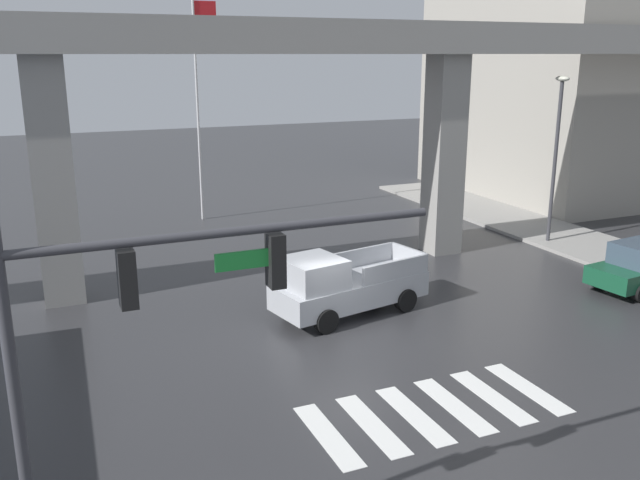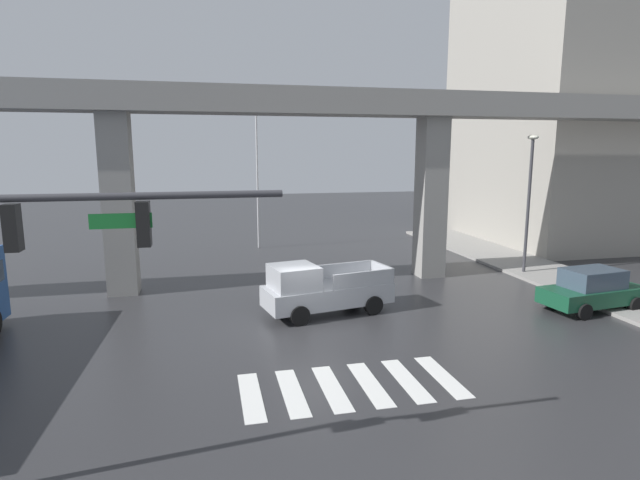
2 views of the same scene
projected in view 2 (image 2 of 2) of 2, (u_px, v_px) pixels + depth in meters
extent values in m
plane|color=#2D2D30|center=(315.00, 330.00, 18.40)|extent=(120.00, 120.00, 0.00)
cube|color=silver|center=(251.00, 396.00, 13.37)|extent=(0.55, 2.80, 0.01)
cube|color=silver|center=(292.00, 392.00, 13.61)|extent=(0.55, 2.80, 0.01)
cube|color=silver|center=(332.00, 388.00, 13.85)|extent=(0.55, 2.80, 0.01)
cube|color=silver|center=(370.00, 384.00, 14.09)|extent=(0.55, 2.80, 0.01)
cube|color=silver|center=(407.00, 380.00, 14.33)|extent=(0.55, 2.80, 0.01)
cube|color=silver|center=(442.00, 376.00, 14.57)|extent=(0.55, 2.80, 0.01)
cube|color=gray|center=(284.00, 101.00, 23.35)|extent=(48.59, 2.12, 1.20)
cube|color=gray|center=(119.00, 205.00, 22.51)|extent=(1.30, 1.30, 8.10)
cube|color=gray|center=(431.00, 198.00, 25.79)|extent=(1.30, 1.30, 8.10)
cube|color=gray|center=(597.00, 291.00, 23.32)|extent=(4.00, 36.00, 0.15)
cube|color=#A8AAAF|center=(328.00, 294.00, 20.21)|extent=(5.37, 2.87, 0.80)
cube|color=#A8AAAF|center=(294.00, 277.00, 19.47)|extent=(2.01, 2.05, 0.90)
cube|color=#3F5160|center=(282.00, 278.00, 19.29)|extent=(0.43, 1.66, 0.77)
cube|color=#A8AAAF|center=(364.00, 279.00, 19.76)|extent=(2.62, 0.62, 0.60)
cube|color=#A8AAAF|center=(344.00, 270.00, 21.33)|extent=(2.62, 0.62, 0.60)
cube|color=#A8AAAF|center=(382.00, 271.00, 21.09)|extent=(0.44, 1.73, 0.60)
cylinder|color=black|center=(300.00, 315.00, 18.83)|extent=(0.80, 0.42, 0.76)
cylinder|color=black|center=(283.00, 302.00, 20.45)|extent=(0.80, 0.42, 0.76)
cylinder|color=black|center=(373.00, 305.00, 20.10)|extent=(0.80, 0.42, 0.76)
cylinder|color=black|center=(352.00, 294.00, 21.72)|extent=(0.80, 0.42, 0.76)
cube|color=#14472D|center=(593.00, 295.00, 20.63)|extent=(4.47, 2.24, 0.64)
cube|color=#384756|center=(593.00, 278.00, 20.48)|extent=(2.39, 1.74, 0.76)
cylinder|color=black|center=(599.00, 294.00, 21.92)|extent=(0.66, 0.31, 0.64)
cylinder|color=black|center=(635.00, 305.00, 20.32)|extent=(0.66, 0.31, 0.64)
cylinder|color=black|center=(550.00, 300.00, 21.05)|extent=(0.66, 0.31, 0.64)
cylinder|color=black|center=(584.00, 312.00, 19.45)|extent=(0.66, 0.31, 0.64)
cylinder|color=#38383D|center=(107.00, 197.00, 9.15)|extent=(6.40, 0.14, 0.14)
cube|color=black|center=(12.00, 228.00, 8.89)|extent=(0.24, 0.32, 0.84)
sphere|color=red|center=(11.00, 213.00, 8.84)|extent=(0.17, 0.17, 0.17)
cube|color=black|center=(144.00, 224.00, 9.37)|extent=(0.24, 0.32, 0.84)
sphere|color=red|center=(143.00, 210.00, 9.32)|extent=(0.17, 0.17, 0.17)
cube|color=#19722D|center=(121.00, 221.00, 9.27)|extent=(1.10, 0.04, 0.28)
cylinder|color=#38383D|center=(528.00, 209.00, 26.12)|extent=(0.16, 0.16, 7.00)
ellipsoid|color=beige|center=(533.00, 137.00, 25.50)|extent=(0.44, 0.70, 0.24)
cylinder|color=silver|center=(257.00, 168.00, 33.17)|extent=(0.12, 0.12, 10.67)
cube|color=red|center=(264.00, 92.00, 32.46)|extent=(1.10, 0.04, 0.70)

